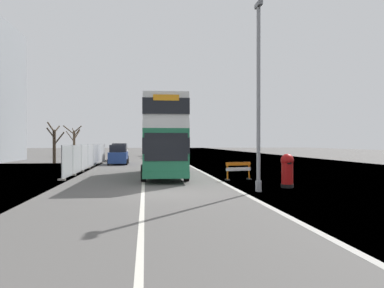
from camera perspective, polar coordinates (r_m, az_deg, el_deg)
The scene contains 12 objects.
ground at distance 17.02m, azimuth -1.70°, elevation -7.67°, with size 140.00×280.00×0.10m.
double_decker_bus at distance 25.20m, azimuth -4.36°, elevation 1.14°, with size 3.00×10.69×5.06m.
lamppost_foreground at distance 17.73m, azimuth 10.15°, elevation 6.32°, with size 0.29×0.70×8.83m.
red_pillar_postbox at distance 19.52m, azimuth 14.39°, elevation -3.74°, with size 0.66×0.66×1.72m.
roadworks_barrier at distance 22.84m, azimuth 7.12°, elevation -3.82°, with size 1.68×0.81×1.09m.
construction_site_fence at distance 35.39m, azimuth -15.28°, elevation -1.81°, with size 0.44×24.00×2.14m.
car_oncoming_near at distance 39.62m, azimuth -11.21°, elevation -1.69°, with size 2.01×4.28×2.04m.
car_receding_mid at distance 46.96m, azimuth -11.01°, elevation -1.32°, with size 2.05×4.52×2.17m.
car_receding_far at distance 55.39m, azimuth -5.19°, elevation -1.01°, with size 1.97×4.48×2.32m.
car_far_side at distance 63.43m, azimuth -5.99°, elevation -0.87°, with size 1.90×4.28×2.23m.
bare_tree_far_verge_near at distance 43.45m, azimuth -20.36°, elevation 0.18°, with size 2.08×2.38×4.57m.
bare_tree_far_verge_mid at distance 65.24m, azimuth -17.62°, elevation 0.62°, with size 3.11×2.31×5.15m.
Camera 1 is at (-0.95, -16.69, 2.30)m, focal length 34.80 mm.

